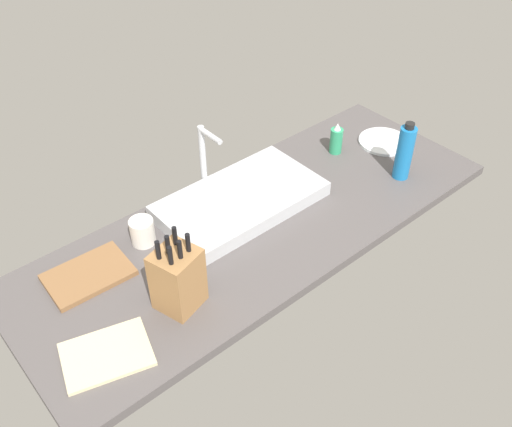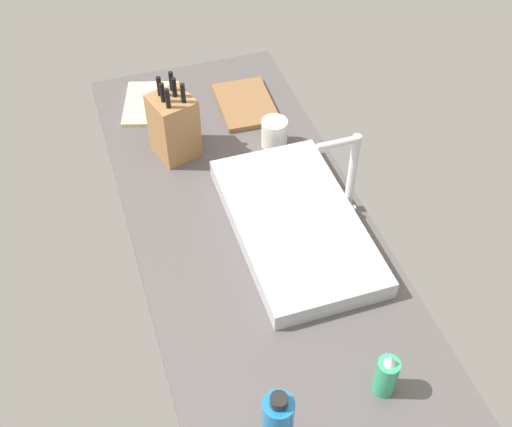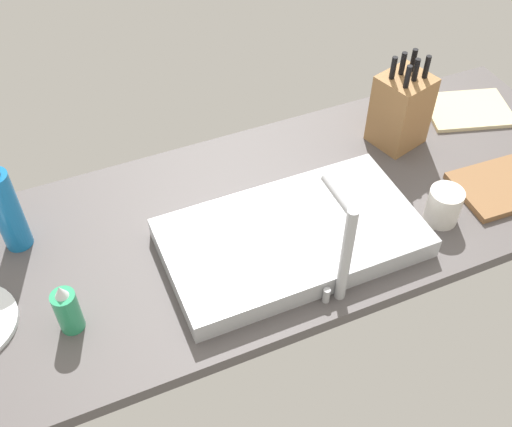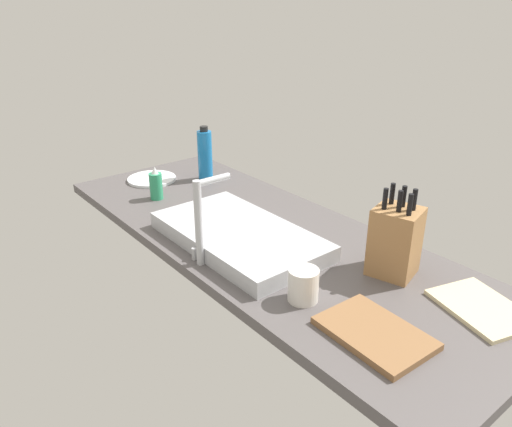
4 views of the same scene
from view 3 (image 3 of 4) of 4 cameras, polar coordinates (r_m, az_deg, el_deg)
countertop_slab at (r=153.20cm, az=1.52°, el=-0.56°), size 178.19×66.21×3.50cm
sink_basin at (r=143.49cm, az=3.45°, el=-2.23°), size 59.25×32.71×5.39cm
faucet at (r=125.87cm, az=8.09°, el=-2.99°), size 5.50×12.37×26.92cm
knife_block at (r=170.85cm, az=13.25°, el=9.37°), size 15.32×14.86×26.54cm
cutting_board at (r=170.54cm, az=22.13°, el=2.45°), size 26.80×18.90×1.80cm
soap_bottle at (r=132.68cm, az=-17.04°, el=-8.51°), size 5.13×5.13×13.44cm
water_bottle at (r=148.39cm, az=-22.07°, el=0.30°), size 6.32×6.32×23.77cm
dish_towel at (r=192.94cm, az=19.00°, el=9.05°), size 27.92×23.63×1.20cm
coffee_mug at (r=154.22cm, az=16.96°, el=0.68°), size 8.20×8.20×9.26cm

